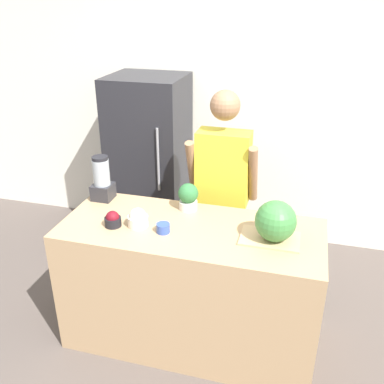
{
  "coord_description": "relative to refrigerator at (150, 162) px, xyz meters",
  "views": [
    {
      "loc": [
        0.67,
        -2.04,
        2.4
      ],
      "look_at": [
        0.0,
        0.41,
        1.21
      ],
      "focal_mm": 40.0,
      "sensor_mm": 36.0,
      "label": 1
    }
  ],
  "objects": [
    {
      "name": "blender",
      "position": [
        0.03,
        -1.07,
        0.26
      ],
      "size": [
        0.15,
        0.15,
        0.34
      ],
      "color": "#28282D",
      "rests_on": "counter_island"
    },
    {
      "name": "person",
      "position": [
        0.87,
        -0.66,
        0.06
      ],
      "size": [
        0.56,
        0.27,
        1.75
      ],
      "color": "#4C608C",
      "rests_on": "ground_plane"
    },
    {
      "name": "bowl_small_blue",
      "position": [
        0.63,
        -1.43,
        0.14
      ],
      "size": [
        0.09,
        0.09,
        0.06
      ],
      "color": "#334C9E",
      "rests_on": "counter_island"
    },
    {
      "name": "bowl_cream",
      "position": [
        0.44,
        -1.4,
        0.16
      ],
      "size": [
        0.14,
        0.14,
        0.13
      ],
      "color": "beige",
      "rests_on": "counter_island"
    },
    {
      "name": "bowl_cherries",
      "position": [
        0.28,
        -1.44,
        0.15
      ],
      "size": [
        0.11,
        0.11,
        0.11
      ],
      "color": "black",
      "rests_on": "counter_island"
    },
    {
      "name": "refrigerator",
      "position": [
        0.0,
        0.0,
        0.0
      ],
      "size": [
        0.71,
        0.68,
        1.7
      ],
      "color": "#232328",
      "rests_on": "ground_plane"
    },
    {
      "name": "watermelon",
      "position": [
        1.35,
        -1.35,
        0.25
      ],
      "size": [
        0.26,
        0.26,
        0.26
      ],
      "color": "#3D7F3D",
      "rests_on": "cutting_board"
    },
    {
      "name": "ground_plane",
      "position": [
        0.79,
        -1.7,
        -0.85
      ],
      "size": [
        14.0,
        14.0,
        0.0
      ],
      "primitive_type": "plane",
      "color": "#564C47"
    },
    {
      "name": "wall_back",
      "position": [
        0.79,
        0.38,
        0.45
      ],
      "size": [
        8.0,
        0.06,
        2.6
      ],
      "color": "white",
      "rests_on": "ground_plane"
    },
    {
      "name": "potted_plant",
      "position": [
        0.7,
        -1.07,
        0.21
      ],
      "size": [
        0.15,
        0.15,
        0.2
      ],
      "color": "beige",
      "rests_on": "counter_island"
    },
    {
      "name": "cutting_board",
      "position": [
        1.32,
        -1.34,
        0.11
      ],
      "size": [
        0.38,
        0.25,
        0.01
      ],
      "color": "tan",
      "rests_on": "counter_island"
    },
    {
      "name": "counter_island",
      "position": [
        0.79,
        -1.33,
        -0.37
      ],
      "size": [
        1.78,
        0.74,
        0.96
      ],
      "color": "tan",
      "rests_on": "ground_plane"
    }
  ]
}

